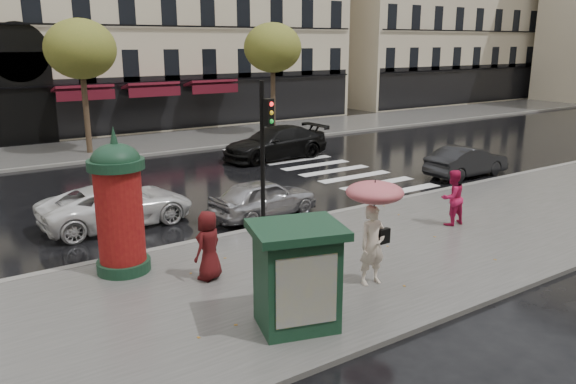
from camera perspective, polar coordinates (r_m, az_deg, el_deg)
ground at (r=15.24m, az=6.25°, el=-6.34°), size 160.00×160.00×0.00m
near_sidewalk at (r=14.87m, az=7.50°, el=-6.69°), size 90.00×7.00×0.12m
far_sidewalk at (r=31.67m, az=-16.43°, el=4.45°), size 90.00×6.00×0.12m
near_kerb at (r=17.48m, az=-0.07°, el=-3.18°), size 90.00×0.25×0.14m
far_kerb at (r=28.86m, az=-14.60°, el=3.62°), size 90.00×0.25×0.14m
zebra_crossing at (r=26.05m, az=2.83°, el=2.75°), size 3.60×11.75×0.01m
tree_far_left at (r=29.70m, az=-20.33°, el=13.42°), size 3.40×3.40×6.64m
tree_far_right at (r=34.09m, az=-1.56°, el=14.40°), size 3.40×3.40×6.64m
woman_umbrella at (r=12.73m, az=8.72°, el=-2.36°), size 1.30×1.30×2.49m
woman_red at (r=17.67m, az=16.34°, el=-0.54°), size 0.86×0.69×1.70m
man_burgundy at (r=13.23m, az=-8.08°, el=-5.38°), size 0.96×0.85×1.66m
morris_column at (r=13.87m, az=-16.79°, el=-1.14°), size 1.32×1.32×3.55m
traffic_light at (r=16.08m, az=-2.39°, el=5.12°), size 0.32×0.43×4.37m
newsstand at (r=10.91m, az=0.88°, el=-8.44°), size 2.06×1.88×2.07m
car_silver at (r=18.22m, az=-2.49°, el=-0.59°), size 3.86×1.90×1.27m
car_darkgrey at (r=24.90m, az=17.70°, el=2.99°), size 3.93×1.40×1.29m
car_white at (r=18.13m, az=-16.95°, el=-1.27°), size 4.73×2.33×1.29m
car_black at (r=27.34m, az=-1.32°, el=5.00°), size 5.44×2.38×1.56m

